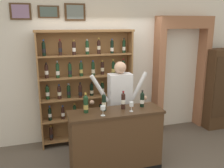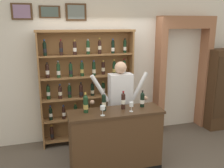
# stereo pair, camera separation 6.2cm
# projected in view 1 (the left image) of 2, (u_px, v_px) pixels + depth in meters

# --- Properties ---
(ground_plane) EXTENTS (14.00, 14.00, 0.02)m
(ground_plane) POSITION_uv_depth(u_px,v_px,m) (119.00, 168.00, 4.16)
(ground_plane) COLOR brown
(back_wall) EXTENTS (12.00, 0.19, 3.45)m
(back_wall) POSITION_uv_depth(u_px,v_px,m) (97.00, 55.00, 5.06)
(back_wall) COLOR silver
(back_wall) RESTS_ON ground
(wine_shelf) EXTENTS (1.86, 0.30, 2.26)m
(wine_shelf) POSITION_uv_depth(u_px,v_px,m) (86.00, 85.00, 4.84)
(wine_shelf) COLOR olive
(wine_shelf) RESTS_ON ground
(archway_doorway) EXTENTS (1.27, 0.45, 2.52)m
(archway_doorway) POSITION_uv_depth(u_px,v_px,m) (179.00, 67.00, 5.55)
(archway_doorway) COLOR #9E6647
(archway_doorway) RESTS_ON ground
(side_cabinet) EXTENTS (0.76, 0.47, 1.82)m
(side_cabinet) POSITION_uv_depth(u_px,v_px,m) (220.00, 89.00, 5.65)
(side_cabinet) COLOR #422B19
(side_cabinet) RESTS_ON ground
(tasting_counter) EXTENTS (1.51, 0.50, 1.03)m
(tasting_counter) POSITION_uv_depth(u_px,v_px,m) (116.00, 140.00, 4.01)
(tasting_counter) COLOR #4C331E
(tasting_counter) RESTS_ON ground
(shopkeeper) EXTENTS (1.09, 0.22, 1.73)m
(shopkeeper) POSITION_uv_depth(u_px,v_px,m) (120.00, 98.00, 4.43)
(shopkeeper) COLOR #2D3347
(shopkeeper) RESTS_ON ground
(tasting_bottle_vin_santo) EXTENTS (0.08, 0.08, 0.32)m
(tasting_bottle_vin_santo) POSITION_uv_depth(u_px,v_px,m) (86.00, 104.00, 3.78)
(tasting_bottle_vin_santo) COLOR #19381E
(tasting_bottle_vin_santo) RESTS_ON tasting_counter
(tasting_bottle_rosso) EXTENTS (0.07, 0.07, 0.30)m
(tasting_bottle_rosso) POSITION_uv_depth(u_px,v_px,m) (104.00, 102.00, 3.87)
(tasting_bottle_rosso) COLOR black
(tasting_bottle_rosso) RESTS_ON tasting_counter
(tasting_bottle_prosecco) EXTENTS (0.07, 0.07, 0.30)m
(tasting_bottle_prosecco) POSITION_uv_depth(u_px,v_px,m) (123.00, 100.00, 3.95)
(tasting_bottle_prosecco) COLOR black
(tasting_bottle_prosecco) RESTS_ON tasting_counter
(tasting_bottle_brunello) EXTENTS (0.07, 0.07, 0.29)m
(tasting_bottle_brunello) POSITION_uv_depth(u_px,v_px,m) (142.00, 99.00, 4.05)
(tasting_bottle_brunello) COLOR black
(tasting_bottle_brunello) RESTS_ON tasting_counter
(wine_glass_right) EXTENTS (0.08, 0.08, 0.15)m
(wine_glass_right) POSITION_uv_depth(u_px,v_px,m) (103.00, 108.00, 3.66)
(wine_glass_right) COLOR silver
(wine_glass_right) RESTS_ON tasting_counter
(wine_glass_center) EXTENTS (0.07, 0.07, 0.16)m
(wine_glass_center) POSITION_uv_depth(u_px,v_px,m) (131.00, 105.00, 3.84)
(wine_glass_center) COLOR silver
(wine_glass_center) RESTS_ON tasting_counter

